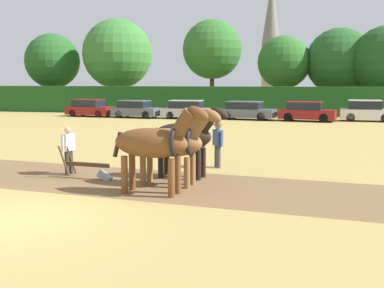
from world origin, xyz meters
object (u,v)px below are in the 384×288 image
object	(u,v)px
draft_horse_trail_left	(185,136)
tree_center_right	(339,61)
parked_car_left	(136,109)
parked_car_center_right	(307,112)
parked_car_center_left	(188,110)
church_spire	(271,38)
parked_car_right	(366,111)
tree_left	(117,54)
tree_far_left	(52,61)
draft_horse_lead_left	(155,143)
draft_horse_lead_right	(171,142)
farmer_beside_team	(218,141)
farmer_at_plow	(68,147)
parked_car_center	(246,111)
plow	(91,169)
parked_car_far_left	(90,108)
tree_center_left	(212,50)

from	to	relation	value
draft_horse_trail_left	tree_center_right	bearing A→B (deg)	85.26
parked_car_left	parked_car_center_right	bearing A→B (deg)	5.95
tree_center_right	parked_car_center_left	distance (m)	17.37
church_spire	parked_car_right	bearing A→B (deg)	-72.90
tree_left	parked_car_center_left	distance (m)	15.56
tree_far_left	parked_car_left	world-z (taller)	tree_far_left
draft_horse_lead_left	parked_car_center_right	size ratio (longest dim) A/B	0.64
draft_horse_trail_left	parked_car_center_right	xyz separation A→B (m)	(3.84, 22.81, -0.59)
tree_left	draft_horse_lead_right	xyz separation A→B (m)	(15.54, -34.88, -4.56)
parked_car_left	parked_car_center_left	size ratio (longest dim) A/B	0.96
draft_horse_lead_left	parked_car_center_left	xyz separation A→B (m)	(-5.23, 25.46, -0.68)
farmer_beside_team	parked_car_center_left	distance (m)	22.04
tree_center_right	parked_car_right	xyz separation A→B (m)	(1.40, -10.82, -4.14)
farmer_at_plow	parked_car_right	world-z (taller)	parked_car_right
farmer_at_plow	church_spire	bearing A→B (deg)	98.08
farmer_at_plow	draft_horse_trail_left	bearing A→B (deg)	16.46
parked_car_center	parked_car_left	bearing A→B (deg)	-168.53
draft_horse_trail_left	farmer_beside_team	bearing A→B (deg)	76.95
church_spire	draft_horse_lead_right	xyz separation A→B (m)	(0.96, -55.28, -7.67)
parked_car_center	church_spire	bearing A→B (deg)	101.19
plow	farmer_beside_team	xyz separation A→B (m)	(3.52, 2.83, 0.61)
farmer_at_plow	parked_car_left	world-z (taller)	farmer_at_plow
tree_left	tree_center_right	size ratio (longest dim) A/B	1.17
draft_horse_trail_left	parked_car_far_left	size ratio (longest dim) A/B	0.62
tree_center_right	draft_horse_trail_left	bearing A→B (deg)	-101.17
church_spire	parked_car_center_left	size ratio (longest dim) A/B	3.96
farmer_at_plow	farmer_beside_team	distance (m)	5.08
parked_car_center_right	parked_car_center	bearing A→B (deg)	-176.79
draft_horse_lead_left	farmer_at_plow	bearing A→B (deg)	157.39
tree_center_right	parked_car_center_right	xyz separation A→B (m)	(-3.00, -11.81, -4.18)
draft_horse_lead_left	parked_car_center_right	xyz separation A→B (m)	(4.09, 25.16, -0.67)
parked_car_left	parked_car_center	size ratio (longest dim) A/B	0.89
farmer_at_plow	draft_horse_lead_left	bearing A→B (deg)	-18.08
tree_center_left	parked_car_far_left	distance (m)	13.84
draft_horse_lead_left	parked_car_center_right	bearing A→B (deg)	87.19
tree_far_left	tree_center_left	world-z (taller)	tree_center_left
tree_far_left	parked_car_right	xyz separation A→B (m)	(31.56, -10.14, -4.40)
church_spire	draft_horse_trail_left	distance (m)	54.65
church_spire	draft_horse_trail_left	size ratio (longest dim) A/B	6.53
tree_center_left	farmer_at_plow	bearing A→B (deg)	-87.41
farmer_at_plow	parked_car_center_right	distance (m)	24.41
tree_far_left	draft_horse_lead_left	size ratio (longest dim) A/B	2.88
farmer_beside_team	parked_car_center	xyz separation A→B (m)	(-1.49, 21.37, -0.24)
parked_car_left	farmer_at_plow	bearing A→B (deg)	-67.93
tree_left	draft_horse_trail_left	xyz separation A→B (m)	(15.66, -33.70, -4.52)
parked_car_center	parked_car_right	xyz separation A→B (m)	(9.04, 0.47, 0.06)
tree_far_left	parked_car_right	bearing A→B (deg)	-17.81
draft_horse_lead_right	parked_car_center_right	xyz separation A→B (m)	(3.96, 23.98, -0.55)
tree_left	farmer_at_plow	bearing A→B (deg)	-70.84
tree_left	tree_center_left	xyz separation A→B (m)	(10.34, -0.96, 0.25)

